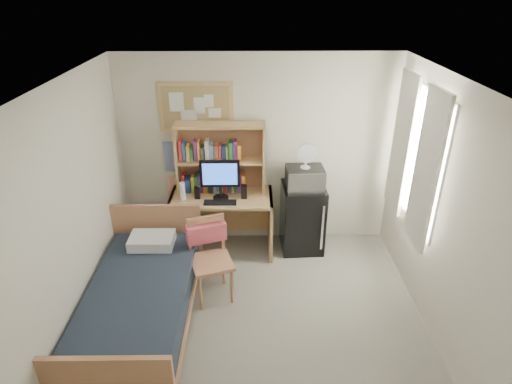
{
  "coord_description": "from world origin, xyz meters",
  "views": [
    {
      "loc": [
        -0.1,
        -3.22,
        3.38
      ],
      "look_at": [
        -0.03,
        1.2,
        1.17
      ],
      "focal_mm": 30.0,
      "sensor_mm": 36.0,
      "label": 1
    }
  ],
  "objects_px": {
    "bulletin_board": "(196,108)",
    "speaker_right": "(244,192)",
    "desk_chair": "(211,262)",
    "desk": "(222,224)",
    "mini_fridge": "(302,218)",
    "monitor": "(220,179)",
    "bed": "(141,308)",
    "desk_fan": "(306,157)",
    "microwave": "(305,178)",
    "speaker_left": "(197,193)"
  },
  "relations": [
    {
      "from": "bulletin_board",
      "to": "speaker_right",
      "type": "xyz_separation_m",
      "value": [
        0.6,
        -0.4,
        -0.99
      ]
    },
    {
      "from": "bed",
      "to": "desk_fan",
      "type": "xyz_separation_m",
      "value": [
        1.86,
        1.53,
        1.08
      ]
    },
    {
      "from": "desk_chair",
      "to": "mini_fridge",
      "type": "distance_m",
      "value": 1.54
    },
    {
      "from": "mini_fridge",
      "to": "speaker_left",
      "type": "xyz_separation_m",
      "value": [
        -1.38,
        -0.12,
        0.45
      ]
    },
    {
      "from": "monitor",
      "to": "desk",
      "type": "bearing_deg",
      "value": 90.0
    },
    {
      "from": "speaker_left",
      "to": "microwave",
      "type": "distance_m",
      "value": 1.4
    },
    {
      "from": "desk",
      "to": "speaker_right",
      "type": "bearing_deg",
      "value": -11.31
    },
    {
      "from": "bulletin_board",
      "to": "monitor",
      "type": "relative_size",
      "value": 1.77
    },
    {
      "from": "bed",
      "to": "microwave",
      "type": "bearing_deg",
      "value": 39.58
    },
    {
      "from": "bulletin_board",
      "to": "desk_fan",
      "type": "bearing_deg",
      "value": -12.21
    },
    {
      "from": "bed",
      "to": "monitor",
      "type": "height_order",
      "value": "monitor"
    },
    {
      "from": "monitor",
      "to": "desk_fan",
      "type": "distance_m",
      "value": 1.12
    },
    {
      "from": "mini_fridge",
      "to": "monitor",
      "type": "distance_m",
      "value": 1.26
    },
    {
      "from": "monitor",
      "to": "bulletin_board",
      "type": "bearing_deg",
      "value": 127.15
    },
    {
      "from": "speaker_right",
      "to": "bed",
      "type": "bearing_deg",
      "value": -126.76
    },
    {
      "from": "desk",
      "to": "desk_fan",
      "type": "xyz_separation_m",
      "value": [
        1.09,
        0.04,
        0.95
      ]
    },
    {
      "from": "bed",
      "to": "bulletin_board",
      "type": "bearing_deg",
      "value": 75.54
    },
    {
      "from": "desk_fan",
      "to": "speaker_left",
      "type": "bearing_deg",
      "value": -178.52
    },
    {
      "from": "microwave",
      "to": "bulletin_board",
      "type": "bearing_deg",
      "value": 165.26
    },
    {
      "from": "bed",
      "to": "mini_fridge",
      "type": "bearing_deg",
      "value": 39.96
    },
    {
      "from": "bulletin_board",
      "to": "speaker_left",
      "type": "distance_m",
      "value": 1.08
    },
    {
      "from": "bed",
      "to": "desk_fan",
      "type": "relative_size",
      "value": 6.65
    },
    {
      "from": "bulletin_board",
      "to": "speaker_right",
      "type": "relative_size",
      "value": 5.12
    },
    {
      "from": "desk_chair",
      "to": "speaker_left",
      "type": "height_order",
      "value": "speaker_left"
    },
    {
      "from": "bulletin_board",
      "to": "desk_chair",
      "type": "relative_size",
      "value": 0.95
    },
    {
      "from": "desk",
      "to": "monitor",
      "type": "bearing_deg",
      "value": -90.0
    },
    {
      "from": "bulletin_board",
      "to": "bed",
      "type": "height_order",
      "value": "bulletin_board"
    },
    {
      "from": "desk",
      "to": "desk_chair",
      "type": "xyz_separation_m",
      "value": [
        -0.07,
        -0.97,
        0.08
      ]
    },
    {
      "from": "bed",
      "to": "monitor",
      "type": "xyz_separation_m",
      "value": [
        0.78,
        1.43,
        0.82
      ]
    },
    {
      "from": "bed",
      "to": "speaker_left",
      "type": "distance_m",
      "value": 1.63
    },
    {
      "from": "microwave",
      "to": "speaker_right",
      "type": "bearing_deg",
      "value": -175.24
    },
    {
      "from": "speaker_left",
      "to": "desk_fan",
      "type": "xyz_separation_m",
      "value": [
        1.39,
        0.1,
        0.45
      ]
    },
    {
      "from": "desk_chair",
      "to": "desk_fan",
      "type": "xyz_separation_m",
      "value": [
        1.15,
        1.01,
        0.87
      ]
    },
    {
      "from": "desk",
      "to": "mini_fridge",
      "type": "xyz_separation_m",
      "value": [
        1.08,
        0.06,
        0.05
      ]
    },
    {
      "from": "speaker_right",
      "to": "desk_fan",
      "type": "height_order",
      "value": "desk_fan"
    },
    {
      "from": "mini_fridge",
      "to": "bed",
      "type": "bearing_deg",
      "value": -142.84
    },
    {
      "from": "bulletin_board",
      "to": "mini_fridge",
      "type": "relative_size",
      "value": 1.0
    },
    {
      "from": "desk_chair",
      "to": "monitor",
      "type": "height_order",
      "value": "monitor"
    },
    {
      "from": "desk",
      "to": "monitor",
      "type": "distance_m",
      "value": 0.69
    },
    {
      "from": "bed",
      "to": "desk_chair",
      "type": "bearing_deg",
      "value": 36.41
    },
    {
      "from": "monitor",
      "to": "desk_fan",
      "type": "bearing_deg",
      "value": 5.54
    },
    {
      "from": "desk_chair",
      "to": "monitor",
      "type": "bearing_deg",
      "value": 67.73
    },
    {
      "from": "speaker_left",
      "to": "bulletin_board",
      "type": "bearing_deg",
      "value": 90.08
    },
    {
      "from": "bulletin_board",
      "to": "mini_fridge",
      "type": "distance_m",
      "value": 2.02
    },
    {
      "from": "bulletin_board",
      "to": "mini_fridge",
      "type": "xyz_separation_m",
      "value": [
        1.38,
        -0.28,
        -1.45
      ]
    },
    {
      "from": "bulletin_board",
      "to": "speaker_left",
      "type": "bearing_deg",
      "value": -90.26
    },
    {
      "from": "mini_fridge",
      "to": "desk_fan",
      "type": "xyz_separation_m",
      "value": [
        0.0,
        -0.02,
        0.9
      ]
    },
    {
      "from": "desk_chair",
      "to": "mini_fridge",
      "type": "relative_size",
      "value": 1.05
    },
    {
      "from": "microwave",
      "to": "desk_fan",
      "type": "relative_size",
      "value": 1.52
    },
    {
      "from": "bulletin_board",
      "to": "desk_chair",
      "type": "height_order",
      "value": "bulletin_board"
    }
  ]
}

